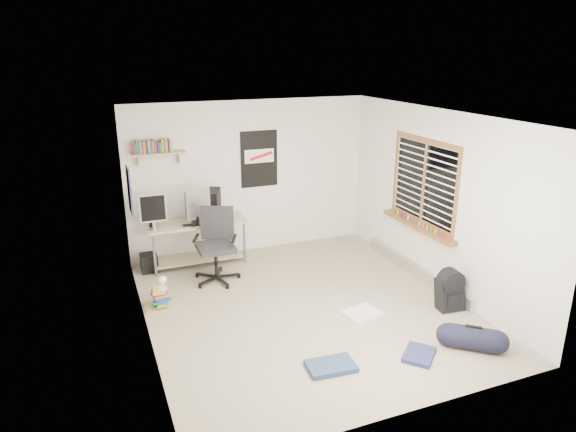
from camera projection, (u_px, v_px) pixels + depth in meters
name	position (u px, v px, depth m)	size (l,w,h in m)	color
floor	(305.00, 308.00, 6.78)	(4.00, 4.50, 0.01)	gray
ceiling	(307.00, 116.00, 6.00)	(4.00, 4.50, 0.01)	white
back_wall	(250.00, 177.00, 8.38)	(4.00, 0.01, 2.50)	silver
left_wall	(140.00, 239.00, 5.68)	(0.01, 4.50, 2.50)	silver
right_wall	(438.00, 201.00, 7.10)	(0.01, 4.50, 2.50)	silver
desk	(197.00, 241.00, 8.08)	(1.51, 0.66, 0.69)	tan
monitor_left	(153.00, 217.00, 7.53)	(0.39, 0.10, 0.43)	#B2B2B7
monitor_right	(198.00, 213.00, 7.67)	(0.41, 0.10, 0.45)	#B7B8BD
pc_tower	(212.00, 205.00, 8.01)	(0.22, 0.46, 0.48)	black
keyboard	(196.00, 225.00, 7.80)	(0.41, 0.14, 0.02)	black
speaker_left	(152.00, 221.00, 7.72)	(0.10, 0.10, 0.20)	black
speaker_right	(195.00, 222.00, 7.69)	(0.09, 0.09, 0.18)	black
office_chair	(215.00, 249.00, 7.42)	(0.71, 0.71, 1.08)	#262628
wall_shelf	(159.00, 153.00, 7.60)	(0.80, 0.22, 0.24)	tan
poster_back_wall	(259.00, 159.00, 8.32)	(0.62, 0.03, 0.92)	black
poster_left_wall	(129.00, 190.00, 6.67)	(0.02, 0.42, 0.60)	navy
window	(423.00, 182.00, 7.29)	(0.10, 1.50, 1.26)	brown
baseboard_heater	(416.00, 270.00, 7.71)	(0.08, 2.50, 0.18)	#B7B2A8
backpack	(449.00, 294.00, 6.70)	(0.33, 0.27, 0.44)	black
duffel_bag	(472.00, 338.00, 5.80)	(0.27, 0.27, 0.53)	black
tshirt	(362.00, 314.00, 6.57)	(0.45, 0.38, 0.04)	silver
jeans_a	(331.00, 366.00, 5.47)	(0.51, 0.33, 0.06)	navy
jeans_b	(419.00, 355.00, 5.69)	(0.41, 0.31, 0.05)	#22264E
book_stack	(161.00, 297.00, 6.75)	(0.43, 0.35, 0.29)	olive
desk_lamp	(162.00, 281.00, 6.66)	(0.12, 0.19, 0.19)	white
subwoofer	(149.00, 263.00, 7.84)	(0.25, 0.25, 0.28)	black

